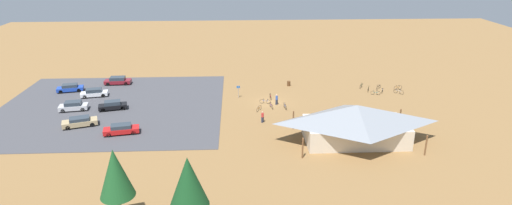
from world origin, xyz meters
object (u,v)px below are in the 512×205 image
at_px(bicycle_orange_by_bin, 259,109).
at_px(visitor_crossing_yard, 277,99).
at_px(bicycle_yellow_yard_front, 368,89).
at_px(visitor_near_lot, 263,117).
at_px(car_tan_mid_lot, 80,122).
at_px(bike_pavilion, 356,121).
at_px(trash_bin, 289,83).
at_px(car_blue_near_entry, 70,88).
at_px(bicycle_orange_near_porch, 398,88).
at_px(bicycle_black_yard_right, 379,87).
at_px(car_maroon_front_row, 118,81).
at_px(bicycle_silver_edge_north, 399,92).
at_px(bicycle_green_mid_cluster, 361,86).
at_px(bicycle_blue_trailside, 265,101).
at_px(bicycle_purple_near_sign, 271,106).
at_px(bicycle_white_edge_south, 382,90).
at_px(car_white_by_curb, 94,93).
at_px(bicycle_teal_yard_left, 376,93).
at_px(pine_center, 188,182).
at_px(bicycle_blue_front_row, 285,106).
at_px(bicycle_red_lone_west, 270,97).
at_px(lot_sign, 238,90).
at_px(car_red_inner_stall, 121,129).
at_px(car_silver_end_stall, 73,106).
at_px(pine_far_east, 115,173).

height_order(bicycle_orange_by_bin, visitor_crossing_yard, visitor_crossing_yard).
relative_size(bicycle_yellow_yard_front, visitor_near_lot, 1.00).
xyz_separation_m(bicycle_yellow_yard_front, car_tan_mid_lot, (45.41, 13.20, 0.36)).
bearing_deg(bike_pavilion, visitor_crossing_yard, -57.45).
distance_m(trash_bin, car_blue_near_entry, 38.69).
height_order(bicycle_orange_near_porch, bicycle_black_yard_right, bicycle_orange_near_porch).
bearing_deg(car_maroon_front_row, bicycle_silver_edge_north, 171.37).
distance_m(bicycle_green_mid_cluster, car_blue_near_entry, 51.57).
xyz_separation_m(bicycle_blue_trailside, visitor_crossing_yard, (-1.84, 0.52, 0.53)).
xyz_separation_m(bicycle_orange_near_porch, bicycle_purple_near_sign, (23.21, 7.85, -0.03)).
relative_size(bicycle_yellow_yard_front, bicycle_blue_trailside, 0.96).
height_order(bicycle_white_edge_south, car_maroon_front_row, car_maroon_front_row).
relative_size(bicycle_yellow_yard_front, car_white_by_curb, 0.37).
xyz_separation_m(bicycle_silver_edge_north, bicycle_orange_by_bin, (24.60, 6.81, -0.05)).
height_order(bicycle_purple_near_sign, bicycle_green_mid_cluster, bicycle_green_mid_cluster).
height_order(car_tan_mid_lot, visitor_near_lot, visitor_near_lot).
relative_size(bicycle_purple_near_sign, bicycle_teal_yard_left, 1.06).
relative_size(pine_center, car_white_by_curb, 1.67).
bearing_deg(bicycle_blue_front_row, bicycle_red_lone_west, -67.32).
bearing_deg(visitor_near_lot, bicycle_black_yard_right, -146.77).
relative_size(bike_pavilion, bicycle_white_edge_south, 9.74).
distance_m(car_tan_mid_lot, visitor_near_lot, 25.96).
relative_size(lot_sign, bicycle_red_lone_west, 1.26).
bearing_deg(bicycle_purple_near_sign, bicycle_blue_trailside, -67.41).
height_order(bicycle_silver_edge_north, car_red_inner_stall, car_red_inner_stall).
xyz_separation_m(bicycle_blue_trailside, car_red_inner_stall, (20.34, 10.80, 0.35)).
distance_m(trash_bin, bicycle_teal_yard_left, 15.39).
height_order(bicycle_orange_near_porch, visitor_crossing_yard, visitor_crossing_yard).
xyz_separation_m(bicycle_teal_yard_left, car_red_inner_stall, (39.63, 14.19, 0.38)).
relative_size(bicycle_black_yard_right, car_red_inner_stall, 0.25).
relative_size(bicycle_orange_near_porch, bicycle_purple_near_sign, 0.95).
relative_size(pine_center, bicycle_teal_yard_left, 4.76).
height_order(bicycle_teal_yard_left, bicycle_silver_edge_north, bicycle_silver_edge_north).
bearing_deg(car_blue_near_entry, car_maroon_front_row, -152.45).
distance_m(bicycle_orange_by_bin, car_silver_end_stall, 28.83).
height_order(bike_pavilion, visitor_crossing_yard, bike_pavilion).
xyz_separation_m(bicycle_purple_near_sign, bicycle_black_yard_right, (-19.95, -8.55, 0.00)).
bearing_deg(visitor_crossing_yard, bicycle_blue_front_row, 120.98).
xyz_separation_m(car_silver_end_stall, car_white_by_curb, (-1.27, -6.28, -0.03)).
height_order(bicycle_orange_near_porch, car_tan_mid_lot, car_tan_mid_lot).
height_order(bicycle_purple_near_sign, car_red_inner_stall, car_red_inner_stall).
bearing_deg(bicycle_orange_near_porch, trash_bin, -9.48).
distance_m(bicycle_white_edge_south, car_tan_mid_lot, 49.28).
bearing_deg(car_red_inner_stall, bicycle_silver_edge_north, -161.62).
relative_size(bicycle_blue_trailside, car_silver_end_stall, 0.40).
distance_m(bicycle_white_edge_south, bicycle_silver_edge_north, 2.72).
distance_m(car_silver_end_stall, car_white_by_curb, 6.41).
relative_size(pine_far_east, car_white_by_curb, 1.63).
relative_size(lot_sign, bicycle_teal_yard_left, 1.37).
distance_m(bicycle_green_mid_cluster, bicycle_blue_trailside, 19.26).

